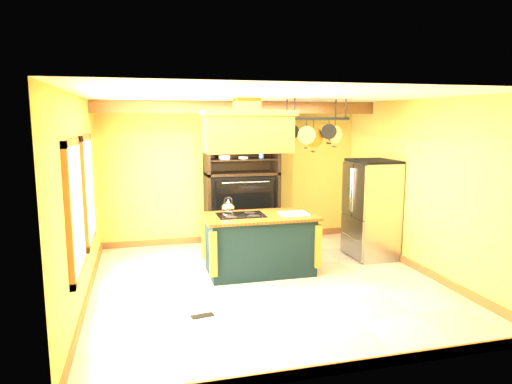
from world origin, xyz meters
name	(u,v)px	position (x,y,z in m)	size (l,w,h in m)	color
floor	(267,284)	(0.00, 0.00, 0.00)	(5.00, 5.00, 0.00)	beige
ceiling	(267,96)	(0.00, 0.00, 2.70)	(5.00, 5.00, 0.00)	white
wall_back	(232,173)	(0.00, 2.50, 1.35)	(5.00, 0.02, 2.70)	gold
wall_front	(343,236)	(0.00, -2.50, 1.35)	(5.00, 0.02, 2.70)	gold
wall_left	(81,201)	(-2.50, 0.00, 1.35)	(0.02, 5.00, 2.70)	gold
wall_right	(421,187)	(2.50, 0.00, 1.35)	(0.02, 5.00, 2.70)	gold
ceiling_beam	(241,108)	(0.00, 1.70, 2.59)	(5.00, 0.15, 0.20)	#9C5E30
window_near	(75,209)	(-2.47, -0.80, 1.40)	(0.06, 1.06, 1.56)	#9C5E30
window_far	(88,190)	(-2.47, 0.60, 1.40)	(0.06, 1.06, 1.56)	#9C5E30
kitchen_island	(259,243)	(0.03, 0.53, 0.47)	(1.74, 0.97, 1.11)	black
range_hood	(247,130)	(-0.17, 0.53, 2.24)	(1.36, 0.77, 0.80)	#B8762E
pot_rack	(316,125)	(0.93, 0.54, 2.29)	(0.99, 0.46, 0.76)	black
refrigerator	(371,211)	(2.12, 0.86, 0.81)	(0.72, 0.85, 1.66)	#999BA1
hutch	(241,196)	(0.12, 2.23, 0.93)	(1.38, 0.62, 2.44)	black
floor_register	(202,316)	(-1.07, -0.88, 0.01)	(0.28, 0.12, 0.01)	black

